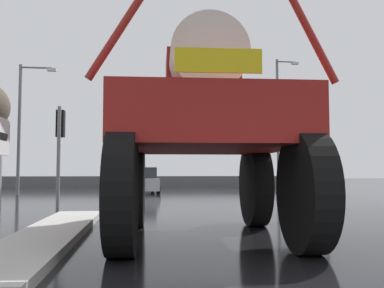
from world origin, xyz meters
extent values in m
plane|color=black|center=(0.00, 18.00, 0.00)|extent=(120.00, 120.00, 0.00)
cube|color=#B2AFA8|center=(-3.56, 5.84, 0.07)|extent=(1.16, 8.10, 0.15)
cube|color=white|center=(-3.49, 2.67, 1.67)|extent=(0.04, 0.60, 0.44)
cube|color=black|center=(-3.47, 2.67, 1.67)|extent=(0.01, 0.36, 0.08)
cylinder|color=black|center=(-2.01, 7.40, 0.94)|extent=(0.48, 1.90, 1.89)
cylinder|color=black|center=(0.79, 7.30, 0.94)|extent=(0.48, 1.90, 1.89)
cylinder|color=black|center=(-2.13, 3.92, 0.94)|extent=(0.48, 1.90, 1.89)
cylinder|color=black|center=(0.67, 3.81, 0.94)|extent=(0.48, 1.90, 1.89)
cube|color=maroon|center=(-0.67, 5.61, 2.14)|extent=(3.45, 4.30, 0.95)
cube|color=maroon|center=(-0.65, 6.04, 3.11)|extent=(1.48, 1.45, 1.00)
cylinder|color=silver|center=(-0.69, 5.00, 3.29)|extent=(1.39, 1.33, 1.35)
cylinder|color=maroon|center=(-2.22, 3.78, 3.30)|extent=(0.94, 0.15, 1.43)
cylinder|color=maroon|center=(0.75, 3.67, 3.33)|extent=(0.83, 0.15, 1.48)
cube|color=yellow|center=(-0.75, 3.49, 2.87)|extent=(1.28, 0.09, 0.36)
cube|color=#B7B7BF|center=(-1.91, 23.34, 0.53)|extent=(2.08, 4.24, 0.70)
cube|color=#23282D|center=(-1.90, 23.19, 1.20)|extent=(1.75, 2.24, 0.64)
cylinder|color=black|center=(-2.89, 24.61, 0.30)|extent=(0.24, 0.61, 0.60)
cylinder|color=black|center=(-1.20, 24.77, 0.30)|extent=(0.24, 0.61, 0.60)
cylinder|color=black|center=(-2.63, 21.92, 0.30)|extent=(0.24, 0.61, 0.60)
cylinder|color=black|center=(-0.94, 22.08, 0.30)|extent=(0.24, 0.61, 0.60)
cylinder|color=slate|center=(-4.40, 10.98, 1.64)|extent=(0.11, 0.11, 3.28)
cube|color=black|center=(-4.40, 11.20, 2.76)|extent=(0.24, 0.32, 0.84)
sphere|color=#390503|center=(-4.40, 11.39, 3.03)|extent=(0.17, 0.17, 0.17)
sphere|color=#3C2403|center=(-4.40, 11.39, 2.76)|extent=(0.17, 0.17, 0.17)
sphere|color=green|center=(-4.40, 11.39, 2.49)|extent=(0.17, 0.17, 0.17)
cylinder|color=slate|center=(4.17, 10.98, 1.74)|extent=(0.11, 0.11, 3.47)
cube|color=black|center=(4.17, 11.20, 2.95)|extent=(0.24, 0.32, 0.84)
sphere|color=#390503|center=(4.17, 11.39, 3.22)|extent=(0.17, 0.17, 0.17)
sphere|color=#3C2403|center=(4.17, 11.39, 2.95)|extent=(0.17, 0.17, 0.17)
sphere|color=green|center=(4.17, 11.39, 2.68)|extent=(0.17, 0.17, 0.17)
cylinder|color=slate|center=(-8.71, 22.23, 3.65)|extent=(0.18, 0.18, 7.30)
cylinder|color=slate|center=(-7.86, 22.23, 7.15)|extent=(1.70, 0.10, 0.10)
cube|color=silver|center=(-7.01, 22.23, 7.05)|extent=(0.50, 0.24, 0.16)
cylinder|color=slate|center=(7.76, 27.13, 4.69)|extent=(0.18, 0.18, 9.38)
cylinder|color=slate|center=(8.43, 27.13, 9.23)|extent=(1.34, 0.10, 0.10)
cube|color=silver|center=(9.10, 27.13, 9.13)|extent=(0.50, 0.24, 0.16)
cylinder|color=#473828|center=(8.80, 25.59, 1.91)|extent=(0.30, 0.30, 3.82)
ellipsoid|color=brown|center=(8.80, 25.59, 4.94)|extent=(3.23, 3.23, 2.74)
cube|color=#59595B|center=(0.00, 33.36, 0.45)|extent=(27.39, 0.24, 0.90)
camera|label=1|loc=(-1.83, -2.57, 1.25)|focal=40.19mm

